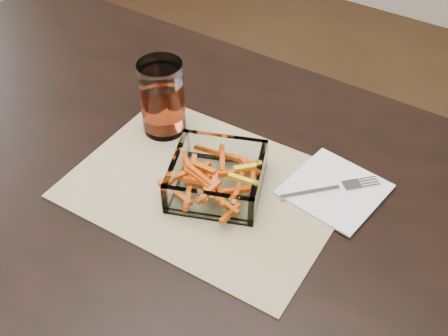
{
  "coord_description": "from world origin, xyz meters",
  "views": [
    {
      "loc": [
        0.44,
        -0.52,
        1.43
      ],
      "look_at": [
        0.06,
        0.06,
        0.78
      ],
      "focal_mm": 45.0,
      "sensor_mm": 36.0,
      "label": 1
    }
  ],
  "objects": [
    {
      "name": "dining_table",
      "position": [
        0.0,
        0.0,
        0.66
      ],
      "size": [
        1.6,
        0.9,
        0.75
      ],
      "color": "black",
      "rests_on": "ground"
    },
    {
      "name": "placemat",
      "position": [
        0.04,
        0.03,
        0.75
      ],
      "size": [
        0.46,
        0.34,
        0.0
      ],
      "primitive_type": "cube",
      "rotation": [
        0.0,
        0.0,
        0.03
      ],
      "color": "tan",
      "rests_on": "dining_table"
    },
    {
      "name": "glass_bowl",
      "position": [
        0.06,
        0.04,
        0.78
      ],
      "size": [
        0.19,
        0.19,
        0.06
      ],
      "rotation": [
        0.0,
        0.0,
        0.38
      ],
      "color": "white",
      "rests_on": "placemat"
    },
    {
      "name": "tumbler",
      "position": [
        -0.12,
        0.12,
        0.82
      ],
      "size": [
        0.08,
        0.08,
        0.14
      ],
      "color": "white",
      "rests_on": "placemat"
    },
    {
      "name": "napkin",
      "position": [
        0.23,
        0.14,
        0.76
      ],
      "size": [
        0.17,
        0.17,
        0.0
      ],
      "primitive_type": "cube",
      "rotation": [
        0.0,
        0.0,
        -0.13
      ],
      "color": "white",
      "rests_on": "placemat"
    },
    {
      "name": "fork",
      "position": [
        0.22,
        0.14,
        0.76
      ],
      "size": [
        0.13,
        0.14,
        0.0
      ],
      "rotation": [
        0.0,
        0.0,
        -0.75
      ],
      "color": "silver",
      "rests_on": "napkin"
    }
  ]
}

